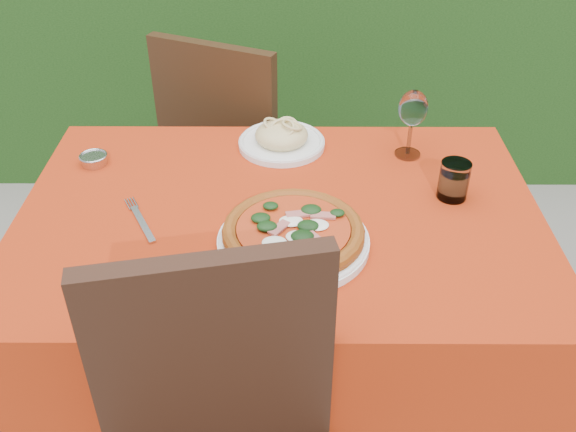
{
  "coord_description": "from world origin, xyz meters",
  "views": [
    {
      "loc": [
        0.03,
        -1.26,
        1.64
      ],
      "look_at": [
        0.02,
        -0.05,
        0.77
      ],
      "focal_mm": 40.0,
      "sensor_mm": 36.0,
      "label": 1
    }
  ],
  "objects_px": {
    "steel_ramekin": "(94,160)",
    "wine_glass": "(413,111)",
    "chair_far": "(233,146)",
    "water_glass": "(454,182)",
    "pasta_plate": "(282,138)",
    "fork": "(143,224)",
    "pizza_plate": "(293,235)"
  },
  "relations": [
    {
      "from": "pizza_plate",
      "to": "pasta_plate",
      "type": "bearing_deg",
      "value": 94.03
    },
    {
      "from": "pasta_plate",
      "to": "fork",
      "type": "bearing_deg",
      "value": -130.44
    },
    {
      "from": "water_glass",
      "to": "wine_glass",
      "type": "bearing_deg",
      "value": 110.99
    },
    {
      "from": "fork",
      "to": "steel_ramekin",
      "type": "height_order",
      "value": "steel_ramekin"
    },
    {
      "from": "pizza_plate",
      "to": "wine_glass",
      "type": "xyz_separation_m",
      "value": [
        0.31,
        0.4,
        0.1
      ]
    },
    {
      "from": "chair_far",
      "to": "wine_glass",
      "type": "distance_m",
      "value": 0.75
    },
    {
      "from": "pasta_plate",
      "to": "steel_ramekin",
      "type": "bearing_deg",
      "value": -168.7
    },
    {
      "from": "chair_far",
      "to": "water_glass",
      "type": "relative_size",
      "value": 9.72
    },
    {
      "from": "pizza_plate",
      "to": "steel_ramekin",
      "type": "bearing_deg",
      "value": 146.87
    },
    {
      "from": "pizza_plate",
      "to": "water_glass",
      "type": "distance_m",
      "value": 0.44
    },
    {
      "from": "pizza_plate",
      "to": "steel_ramekin",
      "type": "height_order",
      "value": "pizza_plate"
    },
    {
      "from": "pizza_plate",
      "to": "steel_ramekin",
      "type": "distance_m",
      "value": 0.64
    },
    {
      "from": "steel_ramekin",
      "to": "wine_glass",
      "type": "bearing_deg",
      "value": 3.53
    },
    {
      "from": "water_glass",
      "to": "wine_glass",
      "type": "distance_m",
      "value": 0.24
    },
    {
      "from": "pasta_plate",
      "to": "wine_glass",
      "type": "distance_m",
      "value": 0.37
    },
    {
      "from": "water_glass",
      "to": "fork",
      "type": "relative_size",
      "value": 0.46
    },
    {
      "from": "pizza_plate",
      "to": "wine_glass",
      "type": "distance_m",
      "value": 0.52
    },
    {
      "from": "wine_glass",
      "to": "chair_far",
      "type": "bearing_deg",
      "value": 141.26
    },
    {
      "from": "pasta_plate",
      "to": "water_glass",
      "type": "bearing_deg",
      "value": -30.75
    },
    {
      "from": "pasta_plate",
      "to": "steel_ramekin",
      "type": "distance_m",
      "value": 0.51
    },
    {
      "from": "wine_glass",
      "to": "pizza_plate",
      "type": "bearing_deg",
      "value": -128.18
    },
    {
      "from": "pizza_plate",
      "to": "wine_glass",
      "type": "bearing_deg",
      "value": 51.82
    },
    {
      "from": "pizza_plate",
      "to": "wine_glass",
      "type": "relative_size",
      "value": 1.98
    },
    {
      "from": "chair_far",
      "to": "pasta_plate",
      "type": "height_order",
      "value": "chair_far"
    },
    {
      "from": "fork",
      "to": "wine_glass",
      "type": "bearing_deg",
      "value": -1.08
    },
    {
      "from": "pasta_plate",
      "to": "fork",
      "type": "relative_size",
      "value": 1.15
    },
    {
      "from": "steel_ramekin",
      "to": "chair_far",
      "type": "bearing_deg",
      "value": 55.3
    },
    {
      "from": "chair_far",
      "to": "steel_ramekin",
      "type": "distance_m",
      "value": 0.61
    },
    {
      "from": "pasta_plate",
      "to": "water_glass",
      "type": "relative_size",
      "value": 2.49
    },
    {
      "from": "fork",
      "to": "water_glass",
      "type": "bearing_deg",
      "value": -17.91
    },
    {
      "from": "wine_glass",
      "to": "fork",
      "type": "xyz_separation_m",
      "value": [
        -0.67,
        -0.33,
        -0.13
      ]
    },
    {
      "from": "pasta_plate",
      "to": "pizza_plate",
      "type": "bearing_deg",
      "value": -85.97
    }
  ]
}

